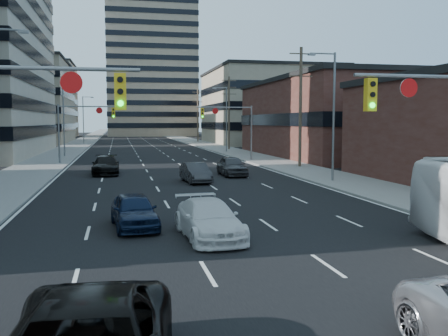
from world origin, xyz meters
name	(u,v)px	position (x,y,z in m)	size (l,w,h in m)	color
road_surface	(134,138)	(0.00, 130.00, 0.01)	(18.00, 300.00, 0.02)	black
sidewalk_left	(90,138)	(-11.50, 130.00, 0.07)	(5.00, 300.00, 0.15)	slate
sidewalk_right	(176,137)	(11.50, 130.00, 0.07)	(5.00, 300.00, 0.15)	slate
office_left_far	(17,103)	(-24.00, 100.00, 8.00)	(20.00, 30.00, 16.00)	gray
storefront_right_mid	(350,120)	(24.00, 50.00, 4.50)	(20.00, 30.00, 9.00)	#472119
office_right_far	(268,108)	(25.00, 88.00, 7.00)	(22.00, 28.00, 14.00)	gray
apartment_tower	(150,41)	(6.00, 150.00, 29.00)	(26.00, 26.00, 58.00)	gray
bg_block_left	(30,101)	(-28.00, 140.00, 10.00)	(24.00, 24.00, 20.00)	#ADA089
bg_block_right	(248,116)	(32.00, 130.00, 6.00)	(22.00, 22.00, 12.00)	gray
signal_near_left	(2,119)	(-7.45, 8.00, 4.33)	(6.59, 0.33, 6.00)	slate
signal_far_left	(82,121)	(-7.68, 45.00, 4.30)	(6.09, 0.33, 6.00)	slate
signal_far_right	(231,121)	(7.68, 45.00, 4.30)	(6.09, 0.33, 6.00)	slate
utility_pole_block	(300,105)	(12.20, 36.00, 5.78)	(2.20, 0.28, 11.00)	#4C3D2D
utility_pole_midblock	(229,112)	(12.20, 66.00, 5.78)	(2.20, 0.28, 11.00)	#4C3D2D
utility_pole_distant	(198,115)	(12.20, 96.00, 5.78)	(2.20, 0.28, 11.00)	#4C3D2D
streetlight_left_mid	(65,115)	(-10.34, 55.00, 5.05)	(2.03, 0.22, 9.00)	slate
streetlight_left_far	(84,118)	(-10.34, 90.00, 5.05)	(2.03, 0.22, 9.00)	slate
streetlight_right_near	(332,110)	(10.34, 25.00, 5.05)	(2.03, 0.22, 9.00)	slate
streetlight_right_far	(225,116)	(10.34, 60.00, 5.05)	(2.03, 0.22, 9.00)	slate
white_van	(209,219)	(-0.99, 10.30, 0.69)	(1.94, 4.77, 1.38)	silver
sedan_blue	(134,211)	(-3.62, 12.59, 0.70)	(1.66, 4.12, 1.40)	black
sedan_grey_center	(196,173)	(1.08, 26.98, 0.70)	(1.47, 4.22, 1.39)	#2E2D30
sedan_black_far	(106,165)	(-5.20, 33.75, 0.75)	(2.11, 5.20, 1.51)	black
sedan_grey_right	(232,166)	(4.56, 30.72, 0.78)	(1.83, 4.56, 1.55)	#3A393C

